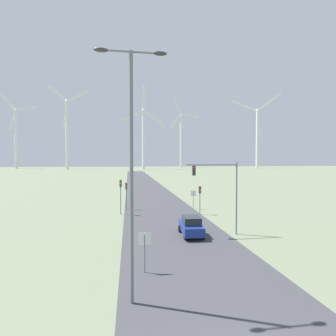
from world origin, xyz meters
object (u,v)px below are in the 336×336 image
object	(u,v)px
traffic_light_post_near_left	(121,189)
wind_turbine_center	(143,133)
streetlamp	(131,150)
traffic_light_post_mid_left	(126,190)
stop_sign_near	(145,244)
traffic_light_post_near_right	(200,194)
stop_sign_far	(193,196)
wind_turbine_left	(67,128)
traffic_light_mast_overhead	(220,183)
car_approaching	(191,226)
wind_turbine_right	(181,136)
wind_turbine_far_left	(16,133)
wind_turbine_far_right	(257,132)

from	to	relation	value
traffic_light_post_near_left	wind_turbine_center	distance (m)	184.08
streetlamp	traffic_light_post_mid_left	bearing A→B (deg)	91.12
stop_sign_near	traffic_light_post_near_right	distance (m)	18.77
wind_turbine_center	stop_sign_near	bearing A→B (deg)	-93.19
stop_sign_far	traffic_light_post_near_right	xyz separation A→B (m)	(-0.02, -3.53, 0.79)
stop_sign_near	wind_turbine_left	bearing A→B (deg)	103.73
traffic_light_post_near_left	traffic_light_post_mid_left	distance (m)	3.66
stop_sign_near	traffic_light_mast_overhead	size ratio (longest dim) A/B	0.37
traffic_light_post_mid_left	stop_sign_far	bearing A→B (deg)	-7.77
car_approaching	wind_turbine_right	world-z (taller)	wind_turbine_right
traffic_light_mast_overhead	car_approaching	bearing A→B (deg)	175.40
wind_turbine_center	wind_turbine_right	distance (m)	55.16
traffic_light_post_mid_left	traffic_light_mast_overhead	world-z (taller)	traffic_light_mast_overhead
stop_sign_near	traffic_light_post_near_right	bearing A→B (deg)	63.85
traffic_light_post_mid_left	streetlamp	bearing A→B (deg)	-88.88
streetlamp	wind_turbine_far_left	xyz separation A→B (m)	(-99.18, 237.69, 23.71)
traffic_light_post_near_left	traffic_light_mast_overhead	xyz separation A→B (m)	(9.58, -10.83, 1.62)
wind_turbine_left	traffic_light_post_near_right	bearing A→B (deg)	-72.66
stop_sign_far	traffic_light_post_mid_left	size ratio (longest dim) A/B	0.71
stop_sign_far	wind_turbine_left	xyz separation A→B (m)	(-57.00, 179.00, 30.68)
wind_turbine_left	wind_turbine_right	distance (m)	106.62
car_approaching	traffic_light_post_mid_left	bearing A→B (deg)	113.45
stop_sign_far	wind_turbine_left	size ratio (longest dim) A/B	0.04
traffic_light_mast_overhead	wind_turbine_far_right	distance (m)	221.85
streetlamp	wind_turbine_right	bearing A→B (deg)	78.02
stop_sign_far	wind_turbine_right	size ratio (longest dim) A/B	0.04
traffic_light_post_near_left	traffic_light_post_mid_left	world-z (taller)	traffic_light_post_near_left
stop_sign_far	traffic_light_post_near_left	world-z (taller)	traffic_light_post_near_left
traffic_light_post_near_left	wind_turbine_far_right	distance (m)	217.51
car_approaching	wind_turbine_far_left	distance (m)	251.64
stop_sign_far	wind_turbine_center	distance (m)	181.61
traffic_light_post_mid_left	stop_sign_near	bearing A→B (deg)	-86.49
stop_sign_far	wind_turbine_center	bearing A→B (deg)	89.08
wind_turbine_far_left	wind_turbine_left	bearing A→B (deg)	-34.20
traffic_light_mast_overhead	wind_turbine_far_right	bearing A→B (deg)	61.76
stop_sign_near	car_approaching	bearing A→B (deg)	57.23
traffic_light_post_near_right	wind_turbine_far_right	bearing A→B (deg)	60.70
traffic_light_mast_overhead	wind_turbine_right	size ratio (longest dim) A/B	0.10
wind_turbine_right	wind_turbine_far_right	world-z (taller)	wind_turbine_right
streetlamp	wind_turbine_right	xyz separation A→B (m)	(51.33, 241.85, 24.26)
streetlamp	traffic_light_mast_overhead	world-z (taller)	streetlamp
streetlamp	traffic_light_post_near_right	size ratio (longest dim) A/B	3.37
traffic_light_post_mid_left	wind_turbine_far_left	xyz separation A→B (m)	(-98.69, 212.55, 28.45)
car_approaching	wind_turbine_center	world-z (taller)	wind_turbine_center
wind_turbine_far_right	traffic_light_mast_overhead	bearing A→B (deg)	-118.24
stop_sign_near	traffic_light_post_near_right	size ratio (longest dim) A/B	0.70
stop_sign_far	wind_turbine_right	distance (m)	224.08
streetlamp	wind_turbine_center	size ratio (longest dim) A/B	0.18
wind_turbine_right	wind_turbine_left	bearing A→B (deg)	-158.53
traffic_light_mast_overhead	streetlamp	bearing A→B (deg)	-128.09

